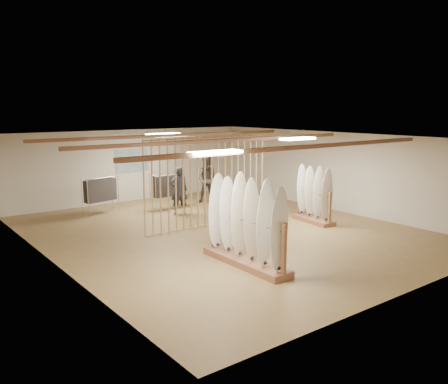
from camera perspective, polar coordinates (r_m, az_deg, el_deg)
floor at (r=14.22m, az=-0.00°, el=-4.76°), size 12.00×12.00×0.00m
ceiling at (r=13.77m, az=-0.00°, el=6.57°), size 12.00×12.00×0.00m
wall_back at (r=19.01m, az=-11.02°, el=3.15°), size 12.00×0.00×12.00m
wall_front at (r=9.93m, az=21.47°, el=-3.76°), size 12.00×0.00×12.00m
wall_left at (r=11.66m, az=-19.99°, el=-1.67°), size 0.00×12.00×12.00m
wall_right at (r=17.38m, az=13.26°, el=2.42°), size 0.00×12.00×12.00m
ceiling_slats at (r=13.77m, az=-0.00°, el=6.24°), size 9.50×6.12×0.10m
light_panels at (r=13.77m, az=-0.00°, el=6.32°), size 1.20×0.35×0.06m
bamboo_partition at (r=14.56m, az=-1.90°, el=1.22°), size 4.45×0.05×2.78m
poster at (r=18.97m, az=-11.01°, el=3.74°), size 1.40×0.03×0.90m
rack_left at (r=11.08m, az=2.63°, el=-5.20°), size 0.61×2.66×2.14m
rack_right at (r=15.49m, az=10.74°, el=-1.32°), size 0.70×1.64×1.85m
clothing_rack_a at (r=16.74m, az=-14.66°, el=0.20°), size 1.21×0.55×1.32m
clothing_rack_b at (r=17.17m, az=-6.82°, el=0.78°), size 1.26×0.42×1.36m
shopper_a at (r=16.37m, az=-5.44°, el=0.56°), size 0.80×0.65×1.89m
shopper_b at (r=18.19m, az=-1.93°, el=1.85°), size 1.26×1.25×2.06m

